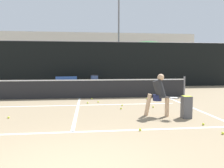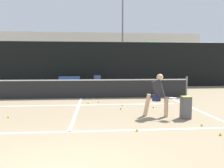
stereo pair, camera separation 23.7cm
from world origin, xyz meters
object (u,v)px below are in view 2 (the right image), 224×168
ball_hopper (186,107)px  courtside_bench (69,82)px  player_practicing (158,94)px  parked_car (64,76)px  trash_bin (97,81)px

ball_hopper → courtside_bench: courtside_bench is taller
player_practicing → ball_hopper: bearing=-6.6°
player_practicing → courtside_bench: (-3.78, 8.36, -0.30)m
player_practicing → parked_car: parked_car is taller
parked_car → ball_hopper: bearing=-67.0°
ball_hopper → player_practicing: bearing=156.9°
trash_bin → ball_hopper: bearing=-73.5°
parked_car → trash_bin: bearing=-54.7°
player_practicing → ball_hopper: (0.80, -0.34, -0.39)m
player_practicing → parked_car: 13.54m
trash_bin → parked_car: bearing=125.3°
ball_hopper → trash_bin: size_ratio=0.74×
ball_hopper → courtside_bench: (-4.59, 8.70, 0.09)m
ball_hopper → trash_bin: 9.31m
courtside_bench → trash_bin: bearing=-0.4°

